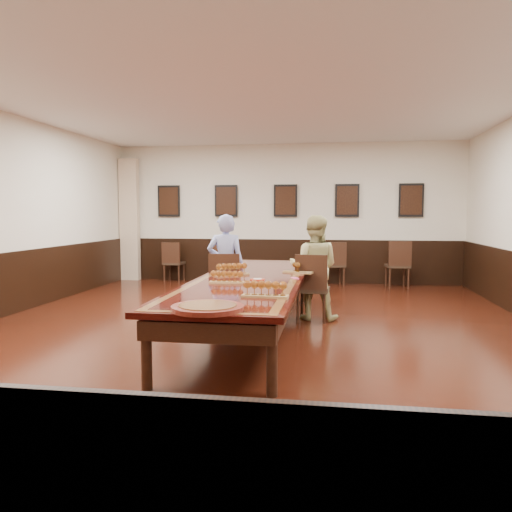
% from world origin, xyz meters
% --- Properties ---
extents(floor, '(8.00, 10.00, 0.02)m').
position_xyz_m(floor, '(0.00, 0.00, -0.01)').
color(floor, black).
rests_on(floor, ground).
extents(ceiling, '(8.00, 10.00, 0.02)m').
position_xyz_m(ceiling, '(0.00, 0.00, 3.21)').
color(ceiling, white).
rests_on(ceiling, floor).
extents(wall_back, '(8.00, 0.02, 3.20)m').
position_xyz_m(wall_back, '(0.00, 5.01, 1.60)').
color(wall_back, beige).
rests_on(wall_back, floor).
extents(wall_front, '(8.00, 0.02, 3.20)m').
position_xyz_m(wall_front, '(0.00, -5.01, 1.60)').
color(wall_front, beige).
rests_on(wall_front, floor).
extents(chair_man, '(0.54, 0.57, 1.00)m').
position_xyz_m(chair_man, '(-0.56, 0.98, 0.50)').
color(chair_man, black).
rests_on(chair_man, floor).
extents(chair_woman, '(0.52, 0.56, 1.01)m').
position_xyz_m(chair_woman, '(0.81, 0.89, 0.51)').
color(chair_woman, black).
rests_on(chair_woman, floor).
extents(spare_chair_a, '(0.45, 0.49, 0.93)m').
position_xyz_m(spare_chair_a, '(-2.61, 4.68, 0.47)').
color(spare_chair_a, black).
rests_on(spare_chair_a, floor).
extents(spare_chair_b, '(0.44, 0.48, 0.92)m').
position_xyz_m(spare_chair_b, '(-1.50, 4.76, 0.46)').
color(spare_chair_b, black).
rests_on(spare_chair_b, floor).
extents(spare_chair_c, '(0.56, 0.59, 0.98)m').
position_xyz_m(spare_chair_c, '(1.12, 4.59, 0.49)').
color(spare_chair_c, black).
rests_on(spare_chair_c, floor).
extents(spare_chair_d, '(0.53, 0.57, 1.02)m').
position_xyz_m(spare_chair_d, '(2.48, 4.49, 0.51)').
color(spare_chair_d, black).
rests_on(spare_chair_d, floor).
extents(person_man, '(0.63, 0.46, 1.60)m').
position_xyz_m(person_man, '(-0.58, 1.08, 0.80)').
color(person_man, '#4957B7').
rests_on(person_man, floor).
extents(person_woman, '(0.84, 0.68, 1.58)m').
position_xyz_m(person_woman, '(0.82, 1.00, 0.79)').
color(person_woman, '#C8C07D').
rests_on(person_woman, floor).
extents(pink_phone, '(0.12, 0.16, 0.01)m').
position_xyz_m(pink_phone, '(0.60, -0.00, 0.76)').
color(pink_phone, '#F65292').
rests_on(pink_phone, conference_table).
extents(curtain, '(0.45, 0.18, 2.90)m').
position_xyz_m(curtain, '(-3.75, 4.82, 1.45)').
color(curtain, '#CCAE8C').
rests_on(curtain, floor).
extents(wainscoting, '(8.00, 10.00, 1.00)m').
position_xyz_m(wainscoting, '(0.00, 0.00, 0.50)').
color(wainscoting, black).
rests_on(wainscoting, floor).
extents(conference_table, '(1.40, 5.00, 0.76)m').
position_xyz_m(conference_table, '(0.00, 0.00, 0.61)').
color(conference_table, black).
rests_on(conference_table, floor).
extents(posters, '(6.14, 0.04, 0.74)m').
position_xyz_m(posters, '(0.00, 4.94, 1.90)').
color(posters, black).
rests_on(posters, wall_back).
extents(flight_a, '(0.48, 0.37, 0.18)m').
position_xyz_m(flight_a, '(-0.28, 0.15, 0.83)').
color(flight_a, olive).
rests_on(flight_a, conference_table).
extents(flight_b, '(0.45, 0.23, 0.16)m').
position_xyz_m(flight_b, '(0.59, 0.58, 0.82)').
color(flight_b, olive).
rests_on(flight_b, conference_table).
extents(flight_c, '(0.43, 0.14, 0.16)m').
position_xyz_m(flight_c, '(-0.19, -0.60, 0.83)').
color(flight_c, olive).
rests_on(flight_c, conference_table).
extents(flight_d, '(0.49, 0.18, 0.18)m').
position_xyz_m(flight_d, '(0.41, -1.56, 0.83)').
color(flight_d, olive).
rests_on(flight_d, conference_table).
extents(red_plate_grp, '(0.20, 0.20, 0.03)m').
position_xyz_m(red_plate_grp, '(0.14, -0.27, 0.76)').
color(red_plate_grp, '#AC230B').
rests_on(red_plate_grp, conference_table).
extents(carved_platter, '(0.75, 0.75, 0.05)m').
position_xyz_m(carved_platter, '(-0.01, -2.28, 0.77)').
color(carved_platter, '#561711').
rests_on(carved_platter, conference_table).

